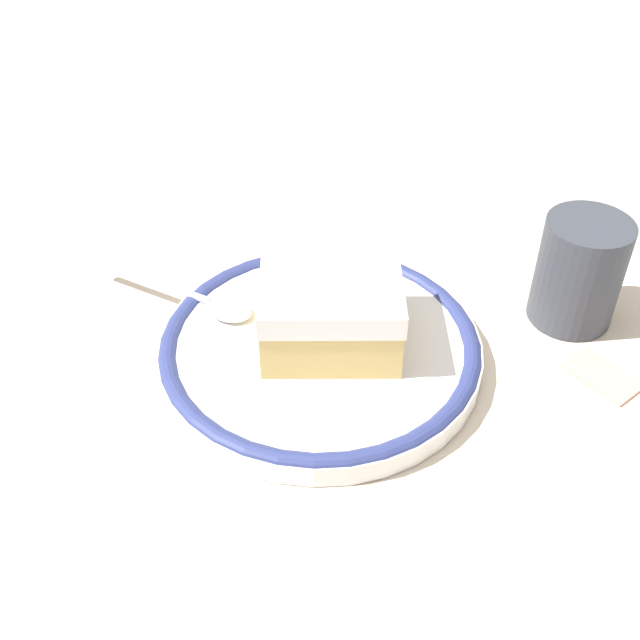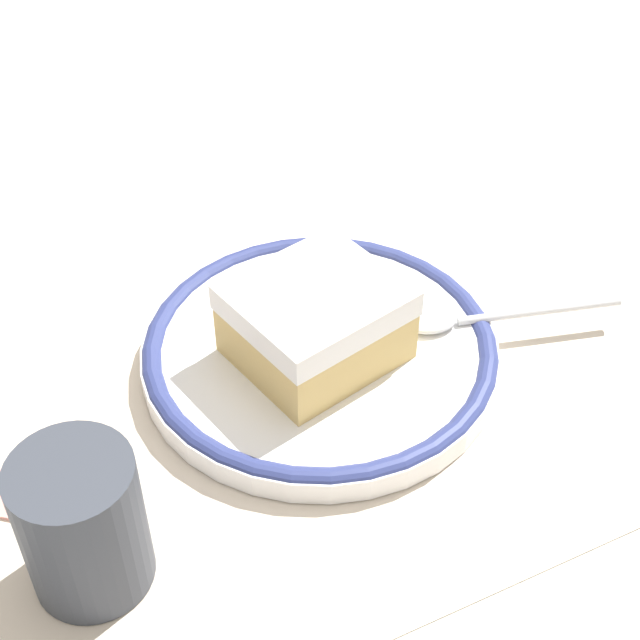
# 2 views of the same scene
# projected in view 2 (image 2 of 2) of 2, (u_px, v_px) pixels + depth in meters

# --- Properties ---
(ground_plane) EXTENTS (2.40, 2.40, 0.00)m
(ground_plane) POSITION_uv_depth(u_px,v_px,m) (298.00, 389.00, 0.58)
(ground_plane) COLOR #B7B2A8
(placemat) EXTENTS (0.44, 0.35, 0.00)m
(placemat) POSITION_uv_depth(u_px,v_px,m) (298.00, 388.00, 0.58)
(placemat) COLOR beige
(placemat) RESTS_ON ground_plane
(plate) EXTENTS (0.22, 0.22, 0.02)m
(plate) POSITION_uv_depth(u_px,v_px,m) (320.00, 351.00, 0.59)
(plate) COLOR white
(plate) RESTS_ON placemat
(cake_slice) EXTENTS (0.11, 0.10, 0.05)m
(cake_slice) POSITION_uv_depth(u_px,v_px,m) (316.00, 322.00, 0.56)
(cake_slice) COLOR #DBB76B
(cake_slice) RESTS_ON plate
(spoon) EXTENTS (0.14, 0.05, 0.01)m
(spoon) POSITION_uv_depth(u_px,v_px,m) (467.00, 319.00, 0.60)
(spoon) COLOR silver
(spoon) RESTS_ON plate
(cup) EXTENTS (0.06, 0.06, 0.08)m
(cup) POSITION_uv_depth(u_px,v_px,m) (85.00, 531.00, 0.46)
(cup) COLOR #383D47
(cup) RESTS_ON placemat
(sugar_packet) EXTENTS (0.06, 0.05, 0.01)m
(sugar_packet) POSITION_uv_depth(u_px,v_px,m) (24.00, 495.00, 0.51)
(sugar_packet) COLOR #E5998C
(sugar_packet) RESTS_ON placemat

